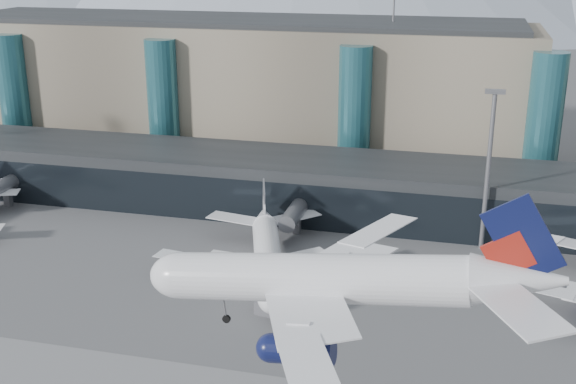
# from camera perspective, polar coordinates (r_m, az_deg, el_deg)

# --- Properties ---
(concourse) EXTENTS (170.00, 27.00, 10.00)m
(concourse) POSITION_cam_1_polar(r_m,az_deg,el_deg) (129.50, 1.80, 0.50)
(concourse) COLOR black
(concourse) RESTS_ON ground
(terminal_main) EXTENTS (130.00, 30.00, 31.00)m
(terminal_main) POSITION_cam_1_polar(r_m,az_deg,el_deg) (163.52, -4.35, 8.15)
(terminal_main) COLOR gray
(terminal_main) RESTS_ON ground
(teal_towers) EXTENTS (116.40, 19.40, 46.00)m
(teal_towers) POSITION_cam_1_polar(r_m,az_deg,el_deg) (145.91, -2.56, 6.29)
(teal_towers) COLOR #26606B
(teal_towers) RESTS_ON ground
(lightmast_mid) EXTENTS (3.00, 1.20, 25.60)m
(lightmast_mid) POSITION_cam_1_polar(r_m,az_deg,el_deg) (114.83, 15.58, 2.31)
(lightmast_mid) COLOR slate
(lightmast_mid) RESTS_ON ground
(hero_jet) EXTENTS (34.18, 34.99, 11.28)m
(hero_jet) POSITION_cam_1_polar(r_m,az_deg,el_deg) (56.68, 5.60, -6.04)
(hero_jet) COLOR white
(hero_jet) RESTS_ON ground
(jet_parked_mid) EXTENTS (33.54, 35.37, 11.36)m
(jet_parked_mid) POSITION_cam_1_polar(r_m,az_deg,el_deg) (106.92, -1.66, -3.97)
(jet_parked_mid) COLOR white
(jet_parked_mid) RESTS_ON ground
(veh_c) EXTENTS (3.52, 2.24, 1.82)m
(veh_c) POSITION_cam_1_polar(r_m,az_deg,el_deg) (95.57, -1.61, -9.15)
(veh_c) COLOR #535358
(veh_c) RESTS_ON ground
(veh_g) EXTENTS (2.60, 2.56, 1.34)m
(veh_g) POSITION_cam_1_polar(r_m,az_deg,el_deg) (112.08, 4.34, -4.92)
(veh_g) COLOR silver
(veh_g) RESTS_ON ground
(veh_h) EXTENTS (3.94, 3.23, 1.92)m
(veh_h) POSITION_cam_1_polar(r_m,az_deg,el_deg) (96.13, -0.24, -8.93)
(veh_h) COLOR orange
(veh_h) RESTS_ON ground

